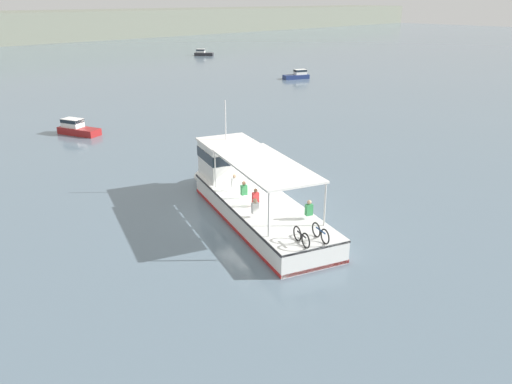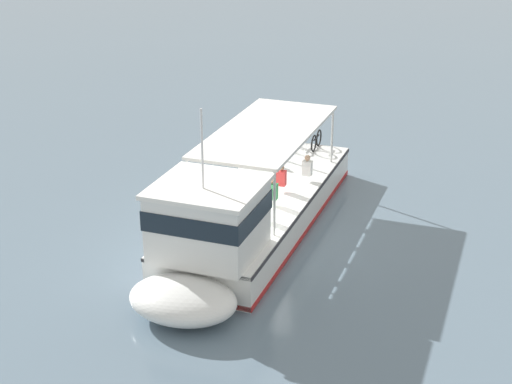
{
  "view_description": "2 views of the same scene",
  "coord_description": "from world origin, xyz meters",
  "views": [
    {
      "loc": [
        -16.68,
        -17.93,
        10.51
      ],
      "look_at": [
        -0.11,
        -0.91,
        1.4
      ],
      "focal_mm": 35.55,
      "sensor_mm": 36.0,
      "label": 1
    },
    {
      "loc": [
        -0.12,
        21.66,
        10.86
      ],
      "look_at": [
        -0.11,
        -0.91,
        1.4
      ],
      "focal_mm": 53.55,
      "sensor_mm": 36.0,
      "label": 2
    }
  ],
  "objects": [
    {
      "name": "motorboat_near_starboard",
      "position": [
        37.39,
        29.32,
        0.54
      ],
      "size": [
        3.82,
        2.58,
        1.26
      ],
      "color": "navy",
      "rests_on": "ground"
    },
    {
      "name": "ground_plane",
      "position": [
        0.0,
        0.0,
        0.0
      ],
      "size": [
        400.0,
        400.0,
        0.0
      ],
      "primitive_type": "plane",
      "color": "slate"
    },
    {
      "name": "motorboat_off_stern",
      "position": [
        46.91,
        62.32,
        0.54
      ],
      "size": [
        3.28,
        3.61,
        1.26
      ],
      "color": "#232328",
      "rests_on": "ground"
    },
    {
      "name": "ferry_main",
      "position": [
        0.23,
        0.04,
        1.02
      ],
      "size": [
        7.25,
        13.0,
        5.32
      ],
      "color": "white",
      "rests_on": "ground"
    },
    {
      "name": "motorboat_mid_channel",
      "position": [
        1.18,
        21.61,
        0.54
      ],
      "size": [
        2.48,
        3.83,
        1.26
      ],
      "color": "maroon",
      "rests_on": "ground"
    }
  ]
}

